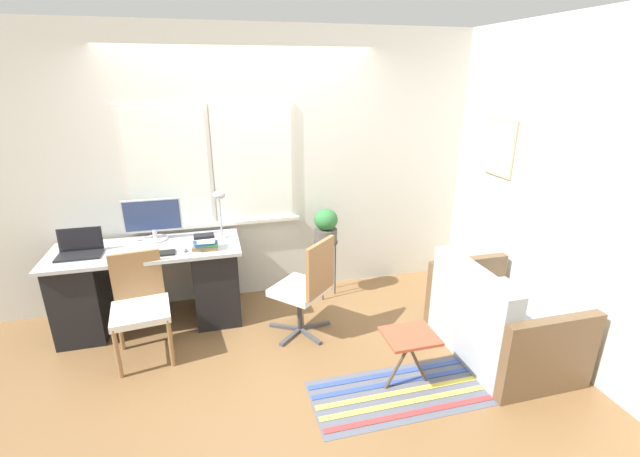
{
  "coord_description": "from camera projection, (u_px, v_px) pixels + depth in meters",
  "views": [
    {
      "loc": [
        -0.36,
        -3.52,
        2.26
      ],
      "look_at": [
        0.6,
        0.17,
        0.88
      ],
      "focal_mm": 24.0,
      "sensor_mm": 36.0,
      "label": 1
    }
  ],
  "objects": [
    {
      "name": "plant_stand",
      "position": [
        326.0,
        248.0,
        4.44
      ],
      "size": [
        0.25,
        0.25,
        0.63
      ],
      "color": "#333338",
      "rests_on": "ground_plane"
    },
    {
      "name": "book_stack",
      "position": [
        206.0,
        242.0,
        3.81
      ],
      "size": [
        0.23,
        0.17,
        0.14
      ],
      "color": "olive",
      "rests_on": "desk"
    },
    {
      "name": "desk",
      "position": [
        151.0,
        285.0,
        3.98
      ],
      "size": [
        1.66,
        0.66,
        0.77
      ],
      "color": "#B2B7BC",
      "rests_on": "ground_plane"
    },
    {
      "name": "desk_lamp",
      "position": [
        219.0,
        202.0,
        4.0
      ],
      "size": [
        0.12,
        0.12,
        0.46
      ],
      "color": "#ADADB2",
      "rests_on": "desk"
    },
    {
      "name": "wall_back_with_window",
      "position": [
        246.0,
        170.0,
        4.26
      ],
      "size": [
        9.0,
        0.12,
        2.7
      ],
      "color": "silver",
      "rests_on": "ground_plane"
    },
    {
      "name": "folding_stool",
      "position": [
        410.0,
        340.0,
        3.16
      ],
      "size": [
        0.38,
        0.33,
        0.45
      ],
      "color": "#B24C33",
      "rests_on": "ground_plane"
    },
    {
      "name": "couch_loveseat",
      "position": [
        497.0,
        323.0,
        3.6
      ],
      "size": [
        0.78,
        1.17,
        0.81
      ],
      "rotation": [
        0.0,
        0.0,
        1.57
      ],
      "color": "#9EA8B2",
      "rests_on": "ground_plane"
    },
    {
      "name": "mouse",
      "position": [
        185.0,
        250.0,
        3.78
      ],
      "size": [
        0.04,
        0.06,
        0.03
      ],
      "color": "slate",
      "rests_on": "desk"
    },
    {
      "name": "office_chair_swivel",
      "position": [
        306.0,
        286.0,
        3.79
      ],
      "size": [
        0.62,
        0.62,
        0.94
      ],
      "rotation": [
        0.0,
        0.0,
        3.9
      ],
      "color": "#47474C",
      "rests_on": "ground_plane"
    },
    {
      "name": "wall_right_with_picture",
      "position": [
        502.0,
        173.0,
        4.16
      ],
      "size": [
        0.08,
        9.0,
        2.7
      ],
      "color": "silver",
      "rests_on": "ground_plane"
    },
    {
      "name": "ground_plane",
      "position": [
        263.0,
        326.0,
        4.05
      ],
      "size": [
        14.0,
        14.0,
        0.0
      ],
      "primitive_type": "plane",
      "color": "brown"
    },
    {
      "name": "keyboard",
      "position": [
        153.0,
        254.0,
        3.71
      ],
      "size": [
        0.37,
        0.11,
        0.02
      ],
      "color": "black",
      "rests_on": "desk"
    },
    {
      "name": "desk_chair_wooden",
      "position": [
        140.0,
        304.0,
        3.51
      ],
      "size": [
        0.49,
        0.5,
        0.87
      ],
      "rotation": [
        0.0,
        0.0,
        0.12
      ],
      "color": "olive",
      "rests_on": "ground_plane"
    },
    {
      "name": "monitor",
      "position": [
        153.0,
        219.0,
        3.98
      ],
      "size": [
        0.52,
        0.22,
        0.4
      ],
      "color": "silver",
      "rests_on": "desk"
    },
    {
      "name": "potted_plant",
      "position": [
        326.0,
        225.0,
        4.36
      ],
      "size": [
        0.24,
        0.24,
        0.34
      ],
      "color": "#514C47",
      "rests_on": "plant_stand"
    },
    {
      "name": "laptop",
      "position": [
        80.0,
        249.0,
        3.7
      ],
      "size": [
        0.36,
        0.23,
        0.22
      ],
      "color": "black",
      "rests_on": "desk"
    },
    {
      "name": "floor_rug_striped",
      "position": [
        409.0,
        391.0,
        3.23
      ],
      "size": [
        1.5,
        0.59,
        0.01
      ],
      "color": "#565B6B",
      "rests_on": "ground_plane"
    }
  ]
}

